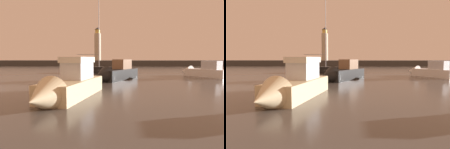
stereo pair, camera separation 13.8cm
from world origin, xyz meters
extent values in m
plane|color=#4C4742|center=(0.00, 33.49, 0.00)|extent=(220.00, 220.00, 0.00)
cube|color=#423F3D|center=(0.00, 66.98, 0.94)|extent=(90.33, 5.52, 1.89)
cylinder|color=beige|center=(-8.66, 66.98, 6.59)|extent=(2.26, 2.26, 9.39)
cylinder|color=#F2CC59|center=(-8.66, 66.98, 11.94)|extent=(1.70, 1.70, 1.31)
cone|color=#33383D|center=(-8.66, 66.98, 12.97)|extent=(2.04, 2.04, 0.75)
cube|color=white|center=(11.54, 27.34, 0.57)|extent=(5.06, 5.83, 1.15)
cone|color=white|center=(9.52, 30.07, 0.63)|extent=(2.63, 2.61, 1.93)
cube|color=silver|center=(12.01, 26.71, 1.77)|extent=(2.70, 2.83, 1.24)
cube|color=black|center=(-1.33, 23.38, 0.68)|extent=(5.29, 6.62, 1.35)
cone|color=black|center=(-3.32, 20.19, 0.74)|extent=(2.90, 2.86, 2.16)
cube|color=#8C6647|center=(-0.89, 24.09, 1.98)|extent=(2.61, 2.78, 1.26)
cube|color=beige|center=(-4.67, 12.32, 0.61)|extent=(3.66, 7.25, 1.23)
cone|color=beige|center=(-5.48, 8.35, 0.67)|extent=(2.60, 2.50, 2.23)
cube|color=silver|center=(-4.51, 13.15, 1.84)|extent=(2.10, 3.00, 1.23)
cube|color=silver|center=(-4.51, 13.15, 2.68)|extent=(2.31, 3.30, 0.43)
cube|color=black|center=(-5.72, 34.07, 0.60)|extent=(8.82, 5.18, 1.19)
cylinder|color=#B7B7BC|center=(-4.92, 33.77, 7.51)|extent=(0.12, 0.12, 12.63)
cylinder|color=#B7B7BC|center=(-7.12, 34.61, 3.46)|extent=(4.44, 1.78, 0.09)
camera|label=1|loc=(-1.39, -1.75, 2.83)|focal=31.31mm
camera|label=2|loc=(-1.25, -1.75, 2.83)|focal=31.31mm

